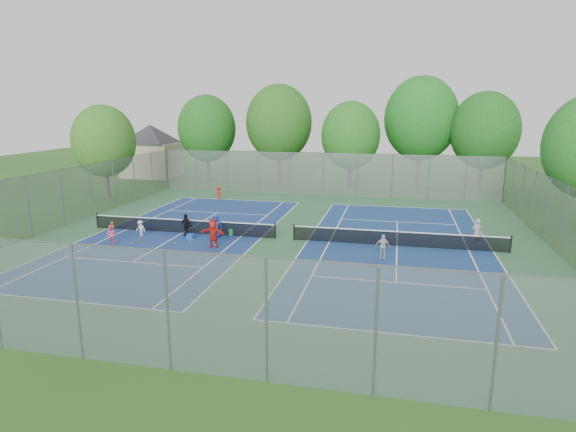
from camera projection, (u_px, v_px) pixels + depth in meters
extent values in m
plane|color=#28541A|center=(285.00, 239.00, 30.64)|extent=(120.00, 120.00, 0.00)
cube|color=#2D603B|center=(285.00, 239.00, 30.64)|extent=(32.00, 32.00, 0.01)
cube|color=navy|center=(183.00, 233.00, 32.15)|extent=(10.97, 23.77, 0.01)
cube|color=navy|center=(397.00, 246.00, 29.13)|extent=(10.97, 23.77, 0.01)
cube|color=black|center=(182.00, 226.00, 32.05)|extent=(12.87, 0.10, 0.91)
cube|color=black|center=(397.00, 239.00, 29.03)|extent=(12.87, 0.10, 0.91)
cube|color=gray|center=(323.00, 175.00, 45.41)|extent=(32.00, 0.10, 4.00)
cube|color=gray|center=(168.00, 312.00, 14.98)|extent=(32.00, 0.10, 4.00)
cube|color=gray|center=(62.00, 198.00, 33.65)|extent=(0.10, 32.00, 4.00)
cube|color=gray|center=(564.00, 222.00, 26.75)|extent=(0.10, 32.00, 4.00)
cube|color=#B7A88C|center=(152.00, 160.00, 57.77)|extent=(6.00, 5.00, 4.00)
pyramid|color=#2D2D33|center=(150.00, 125.00, 56.84)|extent=(11.03, 11.03, 2.20)
cylinder|color=#443326|center=(208.00, 166.00, 54.19)|extent=(0.36, 0.36, 3.50)
ellipsoid|color=#1D5A1A|center=(207.00, 129.00, 53.27)|extent=(6.40, 6.40, 7.36)
cylinder|color=#443326|center=(279.00, 165.00, 53.38)|extent=(0.36, 0.36, 3.85)
ellipsoid|color=#265C1A|center=(279.00, 123.00, 52.36)|extent=(7.20, 7.20, 8.28)
cylinder|color=#443326|center=(349.00, 173.00, 49.83)|extent=(0.36, 0.36, 3.15)
ellipsoid|color=#24661D|center=(350.00, 135.00, 48.98)|extent=(6.00, 6.00, 6.90)
cylinder|color=#443326|center=(418.00, 166.00, 51.06)|extent=(0.36, 0.36, 4.20)
ellipsoid|color=#1D651D|center=(421.00, 119.00, 49.96)|extent=(7.60, 7.60, 8.74)
cylinder|color=#443326|center=(481.00, 174.00, 47.94)|extent=(0.36, 0.36, 3.50)
ellipsoid|color=#1C5618|center=(485.00, 131.00, 47.00)|extent=(6.60, 6.60, 7.59)
cylinder|color=#443326|center=(107.00, 182.00, 43.90)|extent=(0.36, 0.36, 3.15)
ellipsoid|color=#32661D|center=(104.00, 141.00, 43.09)|extent=(5.60, 5.60, 6.44)
cube|color=blue|center=(191.00, 237.00, 30.62)|extent=(0.45, 0.45, 0.34)
cube|color=#268D39|center=(231.00, 232.00, 31.41)|extent=(0.32, 0.32, 0.47)
imported|color=#C96712|center=(112.00, 229.00, 31.01)|extent=(0.44, 0.36, 1.03)
imported|color=pink|center=(111.00, 235.00, 29.35)|extent=(0.72, 0.65, 1.22)
imported|color=silver|center=(141.00, 228.00, 31.26)|extent=(0.74, 0.50, 1.06)
imported|color=black|center=(186.00, 225.00, 31.30)|extent=(0.93, 0.66, 1.47)
imported|color=navy|center=(216.00, 226.00, 30.85)|extent=(0.84, 0.68, 1.50)
imported|color=red|center=(213.00, 233.00, 28.64)|extent=(1.68, 0.70, 1.76)
imported|color=#A52117|center=(219.00, 193.00, 43.50)|extent=(0.80, 0.48, 1.21)
imported|color=#949496|center=(476.00, 233.00, 28.80)|extent=(0.76, 0.66, 1.75)
imported|color=silver|center=(383.00, 246.00, 26.66)|extent=(0.83, 0.39, 1.38)
sphere|color=#B3C82E|center=(207.00, 253.00, 27.64)|extent=(0.07, 0.07, 0.07)
sphere|color=#C8D531|center=(175.00, 243.00, 29.63)|extent=(0.07, 0.07, 0.07)
sphere|color=gold|center=(105.00, 258.00, 26.72)|extent=(0.07, 0.07, 0.07)
sphere|color=#DAEC36|center=(185.00, 258.00, 26.67)|extent=(0.07, 0.07, 0.07)
sphere|color=#D2F037|center=(115.00, 241.00, 30.07)|extent=(0.07, 0.07, 0.07)
sphere|color=#CBE535|center=(215.00, 245.00, 29.23)|extent=(0.07, 0.07, 0.07)
sphere|color=yellow|center=(94.00, 255.00, 27.24)|extent=(0.07, 0.07, 0.07)
sphere|color=#B2D030|center=(152.00, 247.00, 28.77)|extent=(0.07, 0.07, 0.07)
sphere|color=#C4E334|center=(132.00, 244.00, 29.54)|extent=(0.07, 0.07, 0.07)
sphere|color=#C5ED37|center=(193.00, 239.00, 30.49)|extent=(0.07, 0.07, 0.07)
sphere|color=#BAE034|center=(190.00, 242.00, 29.95)|extent=(0.07, 0.07, 0.07)
sphere|color=#BDDD33|center=(197.00, 258.00, 26.67)|extent=(0.07, 0.07, 0.07)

